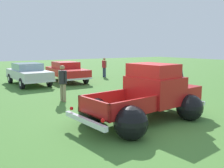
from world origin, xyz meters
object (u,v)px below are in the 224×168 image
at_px(spectator_0, 104,66).
at_px(spectator_1, 63,81).
at_px(show_car_0, 28,73).
at_px(show_car_1, 66,71).
at_px(vintage_pickup_truck, 149,98).

relative_size(spectator_0, spectator_1, 0.96).
bearing_deg(spectator_1, show_car_0, 69.41).
bearing_deg(show_car_1, vintage_pickup_truck, -5.27).
height_order(show_car_0, spectator_0, spectator_0).
bearing_deg(spectator_1, show_car_1, 45.18).
relative_size(vintage_pickup_truck, show_car_1, 1.02).
xyz_separation_m(show_car_0, spectator_1, (-0.04, -5.97, 0.17)).
height_order(show_car_1, spectator_0, spectator_0).
bearing_deg(show_car_1, show_car_0, -88.30).
distance_m(vintage_pickup_truck, show_car_0, 10.34).
bearing_deg(spectator_0, show_car_1, -179.83).
height_order(vintage_pickup_truck, spectator_1, vintage_pickup_truck).
bearing_deg(show_car_0, spectator_0, 94.31).
distance_m(vintage_pickup_truck, spectator_1, 4.51).
distance_m(show_car_1, spectator_1, 6.54).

